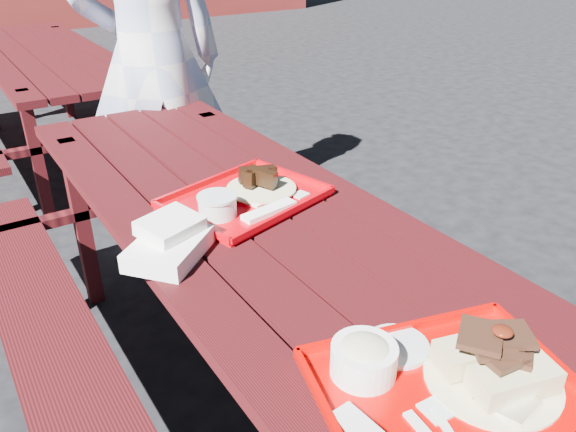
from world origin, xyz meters
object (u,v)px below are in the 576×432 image
object	(u,v)px
picnic_table_far	(48,80)
near_tray	(442,374)
far_tray	(245,197)
person	(152,60)
picnic_table_near	(261,273)

from	to	relation	value
picnic_table_far	near_tray	distance (m)	3.56
picnic_table_far	near_tray	xyz separation A→B (m)	(-0.06, -3.55, 0.22)
near_tray	picnic_table_far	bearing A→B (deg)	88.96
far_tray	person	xyz separation A→B (m)	(0.19, 1.22, 0.16)
far_tray	person	bearing A→B (deg)	80.95
picnic_table_near	picnic_table_far	distance (m)	2.80
near_tray	person	bearing A→B (deg)	82.59
far_tray	near_tray	bearing A→B (deg)	-95.04
picnic_table_far	far_tray	world-z (taller)	far_tray
picnic_table_far	person	world-z (taller)	person
picnic_table_far	near_tray	bearing A→B (deg)	-91.04
person	near_tray	bearing A→B (deg)	95.72
picnic_table_far	person	xyz separation A→B (m)	(0.20, -1.48, 0.37)
picnic_table_far	far_tray	xyz separation A→B (m)	(0.01, -2.70, 0.21)
picnic_table_near	far_tray	world-z (taller)	far_tray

